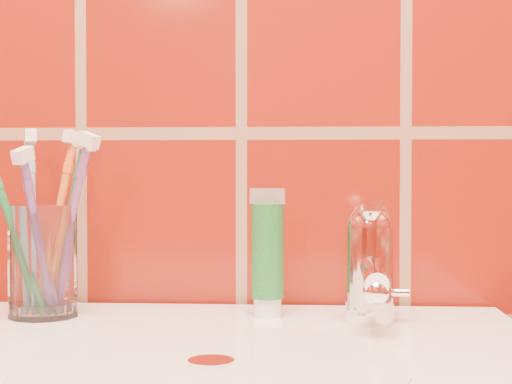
{
  "coord_description": "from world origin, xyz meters",
  "views": [
    {
      "loc": [
        0.07,
        0.32,
        1.0
      ],
      "look_at": [
        0.02,
        1.08,
        0.98
      ],
      "focal_mm": 55.0,
      "sensor_mm": 36.0,
      "label": 1
    }
  ],
  "objects": [
    {
      "name": "glass_tumbler",
      "position": [
        -0.2,
        1.11,
        0.91
      ],
      "size": [
        0.09,
        0.09,
        0.11
      ],
      "primitive_type": "cylinder",
      "rotation": [
        0.0,
        0.0,
        -0.38
      ],
      "color": "white",
      "rests_on": "pedestal_sink"
    },
    {
      "name": "toothpaste_tube",
      "position": [
        0.03,
        1.12,
        0.91
      ],
      "size": [
        0.04,
        0.03,
        0.13
      ],
      "rotation": [
        0.0,
        0.0,
        -0.23
      ],
      "color": "white",
      "rests_on": "pedestal_sink"
    },
    {
      "name": "faucet",
      "position": [
        0.14,
        1.09,
        0.91
      ],
      "size": [
        0.05,
        0.11,
        0.12
      ],
      "color": "white",
      "rests_on": "pedestal_sink"
    },
    {
      "name": "toothbrush_0",
      "position": [
        -0.19,
        1.08,
        0.94
      ],
      "size": [
        0.07,
        0.12,
        0.19
      ],
      "primitive_type": null,
      "rotation": [
        0.28,
        0.0,
        -0.28
      ],
      "color": "#69408A",
      "rests_on": "glass_tumbler"
    },
    {
      "name": "toothbrush_1",
      "position": [
        -0.17,
        1.1,
        0.94
      ],
      "size": [
        0.13,
        0.11,
        0.2
      ],
      "primitive_type": null,
      "rotation": [
        0.3,
        0.0,
        1.08
      ],
      "color": "#79428D",
      "rests_on": "glass_tumbler"
    },
    {
      "name": "toothbrush_2",
      "position": [
        -0.21,
        1.12,
        0.95
      ],
      "size": [
        0.07,
        0.1,
        0.21
      ],
      "primitive_type": null,
      "rotation": [
        0.18,
        0.0,
        -2.72
      ],
      "color": "#7AAAD9",
      "rests_on": "glass_tumbler"
    },
    {
      "name": "toothbrush_3",
      "position": [
        -0.22,
        1.09,
        0.94
      ],
      "size": [
        0.12,
        0.11,
        0.19
      ],
      "primitive_type": null,
      "rotation": [
        0.33,
        0.0,
        -1.15
      ],
      "color": "#1F753E",
      "rests_on": "glass_tumbler"
    },
    {
      "name": "toothbrush_4",
      "position": [
        -0.19,
        1.13,
        0.95
      ],
      "size": [
        0.11,
        0.12,
        0.21
      ],
      "primitive_type": null,
      "rotation": [
        0.25,
        0.0,
        2.48
      ],
      "color": "orange",
      "rests_on": "glass_tumbler"
    },
    {
      "name": "toothbrush_5",
      "position": [
        -0.17,
        1.1,
        0.94
      ],
      "size": [
        0.12,
        0.1,
        0.2
      ],
      "primitive_type": null,
      "rotation": [
        0.27,
        0.0,
        1.13
      ],
      "color": "#1E713B",
      "rests_on": "glass_tumbler"
    }
  ]
}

